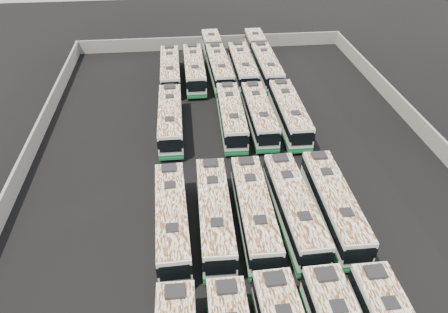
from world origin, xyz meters
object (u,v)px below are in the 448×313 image
(bus_midfront_far_left, at_px, (172,219))
(bus_back_right, at_px, (243,67))
(bus_midback_right, at_px, (259,115))
(bus_back_center, at_px, (217,60))
(bus_back_left, at_px, (194,69))
(bus_back_far_left, at_px, (170,70))
(bus_back_far_right, at_px, (263,58))
(bus_midback_center, at_px, (231,116))
(bus_midfront_center, at_px, (254,211))
(bus_midfront_far_right, at_px, (334,204))
(bus_midfront_right, at_px, (294,208))
(bus_midback_far_right, at_px, (289,113))
(bus_midback_far_left, at_px, (171,119))
(bus_midfront_left, at_px, (215,214))

(bus_midfront_far_left, height_order, bus_back_right, bus_back_right)
(bus_midback_right, xyz_separation_m, bus_back_center, (-3.47, 17.74, 0.04))
(bus_back_left, bearing_deg, bus_midback_right, -63.72)
(bus_back_left, bearing_deg, bus_back_far_left, 179.31)
(bus_back_far_right, bearing_deg, bus_back_right, -138.10)
(bus_midback_center, xyz_separation_m, bus_midback_right, (3.38, 0.03, -0.02))
(bus_midfront_far_left, relative_size, bus_midfront_center, 0.98)
(bus_back_far_left, height_order, bus_back_center, bus_back_center)
(bus_midfront_far_left, xyz_separation_m, bus_midfront_far_right, (14.31, 0.26, 0.05))
(bus_midfront_right, bearing_deg, bus_back_right, 88.63)
(bus_midfront_far_left, distance_m, bus_midfront_far_right, 14.31)
(bus_midfront_far_right, relative_size, bus_midback_right, 1.03)
(bus_back_far_left, bearing_deg, bus_back_far_right, 12.55)
(bus_midfront_far_left, relative_size, bus_midback_far_right, 0.97)
(bus_midback_far_left, distance_m, bus_back_center, 19.14)
(bus_back_right, bearing_deg, bus_back_far_right, 41.77)
(bus_midfront_center, xyz_separation_m, bus_midback_far_right, (7.12, 17.01, 0.02))
(bus_midfront_left, relative_size, bus_midback_center, 1.01)
(bus_midback_far_right, height_order, bus_back_left, bus_midback_far_right)
(bus_midfront_left, xyz_separation_m, bus_midback_right, (6.93, 17.10, -0.03))
(bus_midback_far_right, bearing_deg, bus_back_center, 112.50)
(bus_back_center, bearing_deg, bus_midfront_far_left, -102.96)
(bus_midfront_right, xyz_separation_m, bus_midfront_far_right, (3.64, 0.08, -0.01))
(bus_midback_far_right, height_order, bus_back_center, bus_midback_far_right)
(bus_midfront_far_right, height_order, bus_midback_center, bus_midfront_far_right)
(bus_back_far_left, xyz_separation_m, bus_back_left, (3.48, -0.04, 0.04))
(bus_midfront_right, bearing_deg, bus_back_center, 94.40)
(bus_midfront_center, xyz_separation_m, bus_back_center, (0.00, 34.93, -0.00))
(bus_midfront_right, xyz_separation_m, bus_back_right, (-0.00, 31.47, 0.02))
(bus_back_far_left, bearing_deg, bus_midfront_right, -71.50)
(bus_midfront_right, height_order, bus_midfront_far_right, bus_midfront_right)
(bus_back_left, bearing_deg, bus_midfront_center, -83.49)
(bus_midback_right, distance_m, bus_back_center, 18.08)
(bus_midfront_right, relative_size, bus_back_far_right, 0.66)
(bus_midback_far_right, bearing_deg, bus_midfront_far_left, -128.91)
(bus_midfront_center, xyz_separation_m, bus_back_far_right, (7.10, 34.70, -0.01))
(bus_midfront_far_left, bearing_deg, bus_midfront_left, 1.98)
(bus_midfront_right, xyz_separation_m, bus_back_center, (-3.52, 34.88, -0.02))
(bus_back_left, relative_size, bus_back_far_right, 0.65)
(bus_midfront_left, relative_size, bus_midfront_center, 1.00)
(bus_back_far_left, bearing_deg, bus_midback_far_left, -90.37)
(bus_midfront_left, distance_m, bus_midback_far_left, 17.48)
(bus_midback_right, bearing_deg, bus_midfront_center, -101.19)
(bus_midfront_far_right, relative_size, bus_back_center, 0.65)
(bus_midback_far_right, bearing_deg, bus_midfront_far_right, -89.01)
(bus_back_left, bearing_deg, bus_midfront_far_left, -96.39)
(bus_midback_center, height_order, bus_back_left, bus_back_left)
(bus_midfront_right, relative_size, bus_back_left, 1.00)
(bus_midback_center, bearing_deg, bus_back_far_right, 69.68)
(bus_back_left, distance_m, bus_back_right, 7.10)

